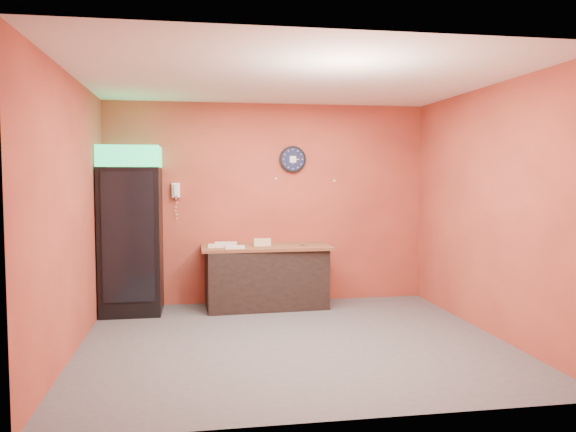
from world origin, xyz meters
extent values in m
plane|color=#47474C|center=(0.00, 0.00, 0.00)|extent=(4.50, 4.50, 0.00)
cube|color=#BB4E34|center=(0.00, 2.00, 1.40)|extent=(4.50, 0.02, 2.80)
cube|color=#BB4E34|center=(-2.25, 0.00, 1.40)|extent=(0.02, 4.00, 2.80)
cube|color=#BB4E34|center=(2.25, 0.00, 1.40)|extent=(0.02, 4.00, 2.80)
cube|color=white|center=(0.00, 0.00, 2.80)|extent=(4.50, 4.00, 0.02)
cube|color=black|center=(-1.85, 1.65, 0.95)|extent=(0.76, 0.76, 1.90)
cube|color=#16C263|center=(-1.85, 1.65, 2.03)|extent=(0.76, 0.76, 0.27)
cube|color=black|center=(-1.85, 1.27, 1.03)|extent=(0.63, 0.02, 1.63)
cube|color=black|center=(-0.09, 1.64, 0.40)|extent=(1.64, 0.78, 0.80)
cylinder|color=black|center=(0.34, 1.98, 2.02)|extent=(0.38, 0.05, 0.38)
cylinder|color=#0F1433|center=(0.34, 1.95, 2.02)|extent=(0.32, 0.01, 0.32)
cube|color=white|center=(0.34, 1.94, 2.02)|extent=(0.09, 0.00, 0.09)
cube|color=white|center=(-1.29, 1.96, 1.59)|extent=(0.11, 0.06, 0.20)
cube|color=white|center=(-1.29, 1.91, 1.59)|extent=(0.05, 0.04, 0.16)
cube|color=brown|center=(-0.09, 1.64, 0.82)|extent=(1.74, 0.77, 0.04)
cube|color=beige|center=(-0.14, 1.62, 0.87)|extent=(0.24, 0.10, 0.05)
cube|color=beige|center=(-0.14, 1.62, 0.92)|extent=(0.24, 0.10, 0.05)
cube|color=silver|center=(-0.71, 1.55, 0.87)|extent=(0.32, 0.15, 0.04)
cube|color=silver|center=(-0.53, 1.39, 0.86)|extent=(0.26, 0.12, 0.04)
cube|color=silver|center=(-0.62, 1.78, 0.87)|extent=(0.31, 0.14, 0.04)
cylinder|color=silver|center=(-0.04, 1.71, 0.88)|extent=(0.07, 0.07, 0.07)
camera|label=1|loc=(-1.03, -5.86, 1.78)|focal=35.00mm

